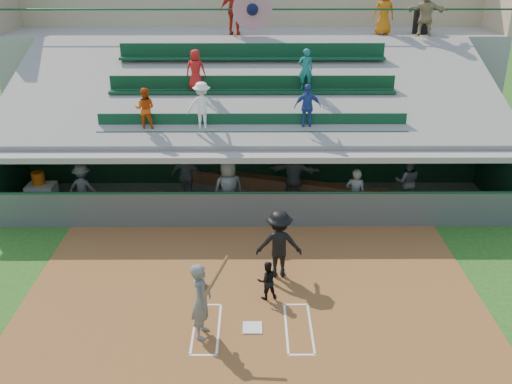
{
  "coord_description": "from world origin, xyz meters",
  "views": [
    {
      "loc": [
        0.03,
        -10.39,
        7.86
      ],
      "look_at": [
        0.09,
        3.5,
        1.8
      ],
      "focal_mm": 40.0,
      "sensor_mm": 36.0,
      "label": 1
    }
  ],
  "objects_px": {
    "batter_at_plate": "(202,300)",
    "white_table": "(42,196)",
    "water_cooler": "(38,178)",
    "trash_bin": "(422,20)",
    "home_plate": "(253,328)",
    "catcher": "(267,280)"
  },
  "relations": [
    {
      "from": "home_plate",
      "to": "catcher",
      "type": "height_order",
      "value": "catcher"
    },
    {
      "from": "home_plate",
      "to": "water_cooler",
      "type": "bearing_deg",
      "value": 136.69
    },
    {
      "from": "home_plate",
      "to": "batter_at_plate",
      "type": "distance_m",
      "value": 1.41
    },
    {
      "from": "batter_at_plate",
      "to": "home_plate",
      "type": "bearing_deg",
      "value": 11.19
    },
    {
      "from": "batter_at_plate",
      "to": "white_table",
      "type": "bearing_deg",
      "value": 130.72
    },
    {
      "from": "trash_bin",
      "to": "catcher",
      "type": "bearing_deg",
      "value": -118.63
    },
    {
      "from": "catcher",
      "to": "trash_bin",
      "type": "height_order",
      "value": "trash_bin"
    },
    {
      "from": "batter_at_plate",
      "to": "trash_bin",
      "type": "bearing_deg",
      "value": 59.17
    },
    {
      "from": "home_plate",
      "to": "water_cooler",
      "type": "distance_m",
      "value": 9.45
    },
    {
      "from": "white_table",
      "to": "trash_bin",
      "type": "distance_m",
      "value": 15.58
    },
    {
      "from": "catcher",
      "to": "white_table",
      "type": "distance_m",
      "value": 8.82
    },
    {
      "from": "batter_at_plate",
      "to": "water_cooler",
      "type": "height_order",
      "value": "batter_at_plate"
    },
    {
      "from": "catcher",
      "to": "white_table",
      "type": "bearing_deg",
      "value": -50.0
    },
    {
      "from": "batter_at_plate",
      "to": "white_table",
      "type": "xyz_separation_m",
      "value": [
        -5.69,
        6.61,
        -0.48
      ]
    },
    {
      "from": "white_table",
      "to": "water_cooler",
      "type": "bearing_deg",
      "value": 143.59
    },
    {
      "from": "catcher",
      "to": "water_cooler",
      "type": "relative_size",
      "value": 2.46
    },
    {
      "from": "white_table",
      "to": "water_cooler",
      "type": "xyz_separation_m",
      "value": [
        -0.06,
        0.04,
        0.58
      ]
    },
    {
      "from": "white_table",
      "to": "catcher",
      "type": "bearing_deg",
      "value": -36.39
    },
    {
      "from": "water_cooler",
      "to": "trash_bin",
      "type": "distance_m",
      "value": 15.45
    },
    {
      "from": "home_plate",
      "to": "batter_at_plate",
      "type": "xyz_separation_m",
      "value": [
        -1.08,
        -0.21,
        0.87
      ]
    },
    {
      "from": "white_table",
      "to": "home_plate",
      "type": "bearing_deg",
      "value": -43.54
    },
    {
      "from": "batter_at_plate",
      "to": "water_cooler",
      "type": "bearing_deg",
      "value": 130.83
    }
  ]
}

